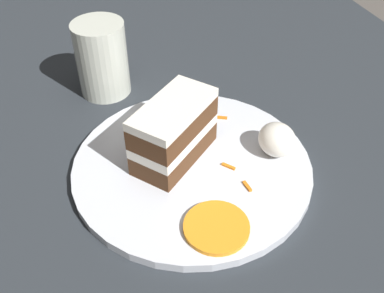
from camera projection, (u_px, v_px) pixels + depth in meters
ground_plane at (201, 176)px, 0.62m from camera, size 6.00×6.00×0.00m
dining_table at (201, 169)px, 0.61m from camera, size 1.38×0.98×0.03m
plate at (192, 167)px, 0.59m from camera, size 0.31×0.31×0.01m
cake_slice at (174, 131)px, 0.56m from camera, size 0.12×0.13×0.08m
cream_dollop at (277, 139)px, 0.58m from camera, size 0.05×0.05×0.04m
orange_garnish at (216, 227)px, 0.50m from camera, size 0.07×0.07×0.01m
carrot_shreds_scatter at (197, 135)px, 0.62m from camera, size 0.19×0.13×0.00m
drinking_glass at (103, 63)px, 0.69m from camera, size 0.08×0.08×0.12m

